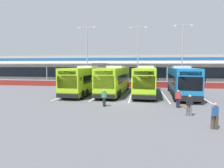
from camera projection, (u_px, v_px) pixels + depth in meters
name	position (u px, v px, depth m)	size (l,w,h in m)	color
ground_plane	(129.00, 102.00, 21.06)	(200.00, 200.00, 0.00)	#56565B
terminal_building	(136.00, 69.00, 47.28)	(70.00, 13.00, 6.00)	beige
red_barrier_wall	(134.00, 84.00, 35.29)	(60.00, 0.40, 1.10)	maroon
coach_bus_leftmost	(86.00, 80.00, 27.50)	(3.46, 12.27, 3.78)	#9ED11E
coach_bus_left_centre	(114.00, 81.00, 27.19)	(3.46, 12.27, 3.78)	#9ED11E
coach_bus_centre	(146.00, 81.00, 26.66)	(3.46, 12.27, 3.78)	#9ED11E
coach_bus_right_centre	(182.00, 82.00, 25.45)	(3.46, 12.27, 3.78)	#1972B7
bay_stripe_far_west	(72.00, 93.00, 28.19)	(0.14, 13.00, 0.01)	silver
bay_stripe_west	(101.00, 93.00, 27.58)	(0.14, 13.00, 0.01)	silver
bay_stripe_mid_west	(132.00, 94.00, 26.97)	(0.14, 13.00, 0.01)	silver
bay_stripe_centre	(164.00, 95.00, 26.36)	(0.14, 13.00, 0.01)	silver
bay_stripe_mid_east	(197.00, 95.00, 25.75)	(0.14, 13.00, 0.01)	silver
pedestrian_with_handbag	(189.00, 105.00, 15.31)	(0.65, 0.34, 1.62)	slate
pedestrian_in_dark_coat	(104.00, 97.00, 18.80)	(0.53, 0.39, 1.62)	black
pedestrian_child	(215.00, 115.00, 12.08)	(0.49, 0.38, 1.62)	#4C4238
pedestrian_near_bin	(178.00, 98.00, 18.22)	(0.54, 0.32, 1.62)	black
lamp_post_west	(87.00, 52.00, 37.52)	(3.24, 0.28, 11.00)	#9E9EA3
lamp_post_centre	(138.00, 52.00, 37.43)	(3.24, 0.28, 11.00)	#9E9EA3
lamp_post_east	(182.00, 51.00, 35.51)	(3.24, 0.28, 11.00)	#9E9EA3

